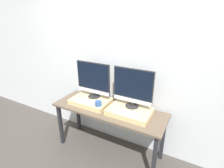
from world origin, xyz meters
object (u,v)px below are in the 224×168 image
object	(u,v)px
mug	(98,104)
keyboard_right	(126,113)
monitor_right	(133,87)
monitor_left	(93,79)
keyboard_left	(86,102)

from	to	relation	value
mug	keyboard_right	bearing A→B (deg)	0.00
keyboard_right	monitor_right	bearing A→B (deg)	90.00
monitor_left	keyboard_left	xyz separation A→B (m)	(-0.00, -0.21, -0.29)
monitor_left	mug	world-z (taller)	monitor_left
monitor_left	keyboard_right	bearing A→B (deg)	-18.35
monitor_left	mug	distance (m)	0.40
monitor_left	keyboard_right	world-z (taller)	monitor_left
monitor_left	monitor_right	distance (m)	0.64
keyboard_left	mug	distance (m)	0.22
keyboard_left	monitor_right	size ratio (longest dim) A/B	0.55
monitor_right	keyboard_right	xyz separation A→B (m)	(0.00, -0.21, -0.29)
monitor_left	keyboard_left	world-z (taller)	monitor_left
monitor_left	monitor_right	size ratio (longest dim) A/B	1.00
mug	keyboard_right	xyz separation A→B (m)	(0.43, 0.00, -0.03)
mug	monitor_right	size ratio (longest dim) A/B	0.16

